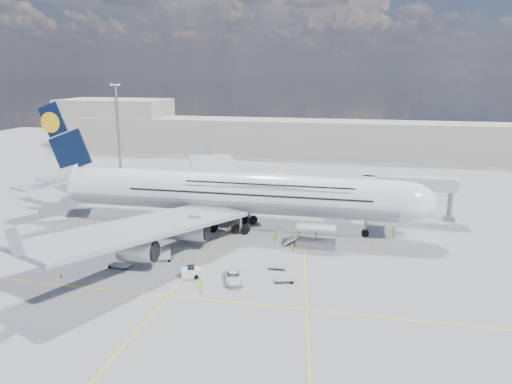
% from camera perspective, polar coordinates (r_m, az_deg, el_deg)
% --- Properties ---
extents(ground, '(300.00, 300.00, 0.00)m').
position_cam_1_polar(ground, '(85.04, -4.88, -6.05)').
color(ground, gray).
rests_on(ground, ground).
extents(taxi_line_main, '(0.25, 220.00, 0.01)m').
position_cam_1_polar(taxi_line_main, '(85.04, -4.88, -6.05)').
color(taxi_line_main, yellow).
rests_on(taxi_line_main, ground).
extents(taxi_line_cross, '(120.00, 0.25, 0.01)m').
position_cam_1_polar(taxi_line_cross, '(67.68, -9.99, -11.60)').
color(taxi_line_cross, yellow).
rests_on(taxi_line_cross, ground).
extents(taxi_line_diag, '(14.16, 99.06, 0.01)m').
position_cam_1_polar(taxi_line_diag, '(91.52, 5.43, -4.61)').
color(taxi_line_diag, yellow).
rests_on(taxi_line_diag, ground).
extents(airliner, '(77.26, 79.15, 23.71)m').
position_cam_1_polar(airliner, '(92.18, -2.98, 0.01)').
color(airliner, white).
rests_on(airliner, ground).
extents(jet_bridge, '(18.80, 12.10, 8.50)m').
position_cam_1_polar(jet_bridge, '(99.82, 15.35, 0.59)').
color(jet_bridge, '#B7B7BC').
rests_on(jet_bridge, ground).
extents(cargo_loader, '(8.53, 3.20, 3.67)m').
position_cam_1_polar(cargo_loader, '(84.14, 6.75, -5.41)').
color(cargo_loader, silver).
rests_on(cargo_loader, ground).
extents(light_mast, '(3.00, 0.70, 25.50)m').
position_cam_1_polar(light_mast, '(138.11, -15.46, 6.81)').
color(light_mast, gray).
rests_on(light_mast, ground).
extents(terminal, '(180.00, 16.00, 12.00)m').
position_cam_1_polar(terminal, '(174.48, 4.39, 6.23)').
color(terminal, '#B2AD9E').
rests_on(terminal, ground).
extents(hangar, '(40.00, 22.00, 18.00)m').
position_cam_1_polar(hangar, '(200.85, -15.74, 7.61)').
color(hangar, '#B2AD9E').
rests_on(hangar, ground).
extents(tree_line, '(160.00, 6.00, 8.00)m').
position_cam_1_polar(tree_line, '(218.27, 16.62, 6.68)').
color(tree_line, '#193814').
rests_on(tree_line, ground).
extents(dolly_row_a, '(3.42, 2.56, 1.93)m').
position_cam_1_polar(dolly_row_a, '(93.01, -17.02, -4.20)').
color(dolly_row_a, gray).
rests_on(dolly_row_a, ground).
extents(dolly_row_b, '(3.32, 2.03, 0.46)m').
position_cam_1_polar(dolly_row_b, '(78.07, -15.33, -8.08)').
color(dolly_row_b, gray).
rests_on(dolly_row_b, ground).
extents(dolly_row_c, '(3.20, 2.36, 1.82)m').
position_cam_1_polar(dolly_row_c, '(79.15, -10.53, -7.02)').
color(dolly_row_c, gray).
rests_on(dolly_row_c, ground).
extents(dolly_back, '(2.90, 2.05, 0.38)m').
position_cam_1_polar(dolly_back, '(85.76, -15.47, -6.14)').
color(dolly_back, gray).
rests_on(dolly_back, ground).
extents(dolly_nose_far, '(3.04, 2.11, 0.41)m').
position_cam_1_polar(dolly_nose_far, '(70.74, 3.27, -9.97)').
color(dolly_nose_far, gray).
rests_on(dolly_nose_far, ground).
extents(dolly_nose_near, '(2.71, 1.48, 0.39)m').
position_cam_1_polar(dolly_nose_near, '(75.02, 2.49, -8.54)').
color(dolly_nose_near, gray).
rests_on(dolly_nose_near, ground).
extents(baggage_tug, '(2.99, 2.16, 1.70)m').
position_cam_1_polar(baggage_tug, '(72.51, -7.43, -9.08)').
color(baggage_tug, silver).
rests_on(baggage_tug, ground).
extents(catering_truck_inner, '(7.30, 4.33, 4.07)m').
position_cam_1_polar(catering_truck_inner, '(116.81, -7.11, 0.38)').
color(catering_truck_inner, gray).
rests_on(catering_truck_inner, ground).
extents(catering_truck_outer, '(7.26, 4.27, 4.05)m').
position_cam_1_polar(catering_truck_outer, '(126.63, -6.10, 1.43)').
color(catering_truck_outer, gray).
rests_on(catering_truck_outer, ground).
extents(service_van, '(3.89, 5.58, 1.41)m').
position_cam_1_polar(service_van, '(70.50, -2.61, -9.69)').
color(service_van, white).
rests_on(service_van, ground).
extents(crew_nose, '(0.80, 0.85, 1.95)m').
position_cam_1_polar(crew_nose, '(90.96, 15.46, -4.54)').
color(crew_nose, '#D6FD1A').
rests_on(crew_nose, ground).
extents(crew_loader, '(0.91, 0.93, 1.51)m').
position_cam_1_polar(crew_loader, '(81.36, 4.20, -6.40)').
color(crew_loader, '#D0F119').
rests_on(crew_loader, ground).
extents(crew_wing, '(0.54, 0.99, 1.61)m').
position_cam_1_polar(crew_wing, '(85.18, -19.43, -6.21)').
color(crew_wing, '#ABF71A').
rests_on(crew_wing, ground).
extents(crew_van, '(0.72, 0.87, 1.54)m').
position_cam_1_polar(crew_van, '(86.97, 2.40, -5.02)').
color(crew_van, '#A5E618').
rests_on(crew_van, ground).
extents(crew_tug, '(1.22, 0.95, 1.66)m').
position_cam_1_polar(crew_tug, '(68.25, -6.25, -10.47)').
color(crew_tug, '#BCF619').
rests_on(crew_tug, ground).
extents(cone_nose, '(0.48, 0.48, 0.62)m').
position_cam_1_polar(cone_nose, '(86.41, 13.06, -5.84)').
color(cone_nose, orange).
rests_on(cone_nose, ground).
extents(cone_wing_left_inner, '(0.38, 0.38, 0.48)m').
position_cam_1_polar(cone_wing_left_inner, '(118.07, -6.90, -0.32)').
color(cone_wing_left_inner, orange).
rests_on(cone_wing_left_inner, ground).
extents(cone_wing_left_outer, '(0.46, 0.46, 0.59)m').
position_cam_1_polar(cone_wing_left_outer, '(122.10, -6.26, 0.20)').
color(cone_wing_left_outer, orange).
rests_on(cone_wing_left_outer, ground).
extents(cone_wing_right_inner, '(0.48, 0.48, 0.61)m').
position_cam_1_polar(cone_wing_right_inner, '(78.35, -8.50, -7.69)').
color(cone_wing_right_inner, orange).
rests_on(cone_wing_right_inner, ground).
extents(cone_wing_right_outer, '(0.41, 0.41, 0.52)m').
position_cam_1_polar(cone_wing_right_outer, '(77.20, -21.40, -8.91)').
color(cone_wing_right_outer, orange).
rests_on(cone_wing_right_outer, ground).
extents(cone_tail, '(0.41, 0.41, 0.52)m').
position_cam_1_polar(cone_tail, '(112.64, -23.50, -2.07)').
color(cone_tail, orange).
rests_on(cone_tail, ground).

